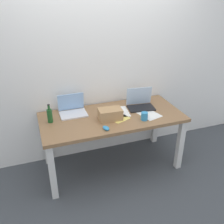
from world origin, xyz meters
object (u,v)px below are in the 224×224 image
object	(u,v)px
desk	(112,123)
laptop_right	(140,103)
beer_bottle	(50,115)
cardboard_box	(110,114)
computer_mouse	(106,128)
coffee_mug	(144,116)
laptop_left	(73,110)

from	to	relation	value
desk	laptop_right	world-z (taller)	laptop_right
desk	laptop_right	size ratio (longest dim) A/B	4.82
beer_bottle	cardboard_box	world-z (taller)	beer_bottle
desk	cardboard_box	bearing A→B (deg)	-123.43
laptop_right	computer_mouse	distance (m)	0.71
desk	coffee_mug	world-z (taller)	coffee_mug
laptop_right	coffee_mug	distance (m)	0.34
laptop_left	beer_bottle	size ratio (longest dim) A/B	1.44
laptop_left	computer_mouse	xyz separation A→B (m)	(0.27, -0.50, -0.03)
laptop_left	coffee_mug	bearing A→B (deg)	-29.95
laptop_right	computer_mouse	bearing A→B (deg)	-146.84
coffee_mug	cardboard_box	bearing A→B (deg)	158.01
coffee_mug	beer_bottle	bearing A→B (deg)	163.59
coffee_mug	computer_mouse	bearing A→B (deg)	-172.97
desk	beer_bottle	world-z (taller)	beer_bottle
laptop_left	laptop_right	xyz separation A→B (m)	(0.86, -0.11, 0.01)
computer_mouse	cardboard_box	distance (m)	0.25
desk	laptop_left	distance (m)	0.51
cardboard_box	coffee_mug	world-z (taller)	cardboard_box
computer_mouse	coffee_mug	world-z (taller)	coffee_mug
laptop_left	coffee_mug	world-z (taller)	laptop_left
desk	laptop_right	xyz separation A→B (m)	(0.42, 0.10, 0.15)
beer_bottle	coffee_mug	distance (m)	1.09
laptop_left	computer_mouse	distance (m)	0.57
laptop_right	beer_bottle	distance (m)	1.14
cardboard_box	beer_bottle	bearing A→B (deg)	166.81
laptop_left	cardboard_box	bearing A→B (deg)	-36.52
laptop_left	beer_bottle	distance (m)	0.32
computer_mouse	coffee_mug	bearing A→B (deg)	-3.85
laptop_left	cardboard_box	size ratio (longest dim) A/B	1.20
laptop_left	cardboard_box	xyz separation A→B (m)	(0.39, -0.29, 0.02)
beer_bottle	cardboard_box	xyz separation A→B (m)	(0.67, -0.16, -0.02)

